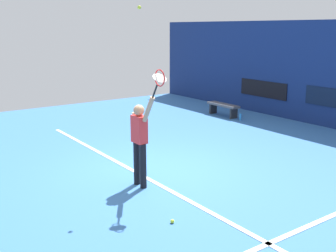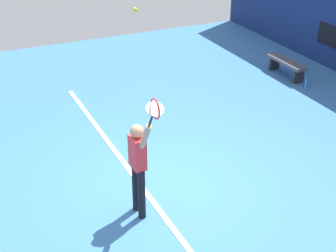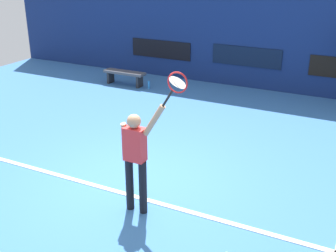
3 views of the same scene
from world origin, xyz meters
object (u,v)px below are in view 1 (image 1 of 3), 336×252
(court_bench, at_px, (223,107))
(tennis_ball, at_px, (139,7))
(spare_ball, at_px, (172,221))
(tennis_racket, at_px, (159,79))
(water_bottle, at_px, (240,117))
(tennis_player, at_px, (140,138))

(court_bench, bearing_deg, tennis_ball, -55.73)
(court_bench, xyz_separation_m, spare_ball, (5.81, -6.54, -0.30))
(spare_ball, bearing_deg, court_bench, 131.63)
(tennis_racket, xyz_separation_m, court_bench, (-4.79, 6.10, -1.92))
(spare_ball, bearing_deg, water_bottle, 126.98)
(tennis_player, distance_m, tennis_racket, 1.43)
(tennis_player, distance_m, tennis_ball, 2.52)
(tennis_player, relative_size, tennis_ball, 28.37)
(tennis_player, relative_size, spare_ball, 28.37)
(court_bench, bearing_deg, tennis_racket, -51.83)
(tennis_player, bearing_deg, spare_ball, -14.49)
(water_bottle, bearing_deg, tennis_player, -62.27)
(tennis_ball, height_order, court_bench, tennis_ball)
(tennis_player, xyz_separation_m, tennis_ball, (0.06, -0.00, 2.52))
(tennis_player, height_order, water_bottle, tennis_player)
(court_bench, bearing_deg, spare_ball, -48.37)
(court_bench, bearing_deg, water_bottle, 0.00)
(water_bottle, xyz_separation_m, spare_ball, (4.92, -6.54, -0.09))
(tennis_player, bearing_deg, tennis_ball, -2.12)
(tennis_racket, bearing_deg, spare_ball, -23.42)
(tennis_ball, bearing_deg, spare_ball, -14.95)
(tennis_racket, xyz_separation_m, spare_ball, (1.02, -0.44, -2.22))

